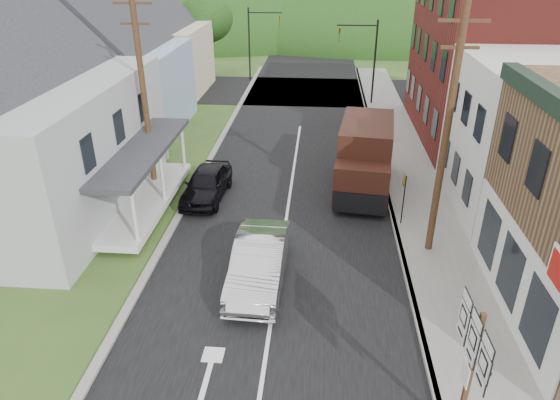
% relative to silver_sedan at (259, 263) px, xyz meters
% --- Properties ---
extents(ground, '(120.00, 120.00, 0.00)m').
position_rel_silver_sedan_xyz_m(ground, '(0.60, -1.00, -0.81)').
color(ground, '#2D4719').
rests_on(ground, ground).
extents(road, '(9.00, 90.00, 0.02)m').
position_rel_silver_sedan_xyz_m(road, '(0.60, 9.00, -0.81)').
color(road, black).
rests_on(road, ground).
extents(cross_road, '(60.00, 9.00, 0.02)m').
position_rel_silver_sedan_xyz_m(cross_road, '(0.60, 26.00, -0.81)').
color(cross_road, black).
rests_on(cross_road, ground).
extents(sidewalk_right, '(2.80, 55.00, 0.15)m').
position_rel_silver_sedan_xyz_m(sidewalk_right, '(6.50, 7.00, -0.73)').
color(sidewalk_right, slate).
rests_on(sidewalk_right, ground).
extents(curb_right, '(0.20, 55.00, 0.15)m').
position_rel_silver_sedan_xyz_m(curb_right, '(5.15, 7.00, -0.73)').
color(curb_right, slate).
rests_on(curb_right, ground).
extents(curb_left, '(0.30, 55.00, 0.12)m').
position_rel_silver_sedan_xyz_m(curb_left, '(-4.05, 7.00, -0.75)').
color(curb_left, slate).
rests_on(curb_left, ground).
extents(storefront_white, '(8.00, 7.00, 6.50)m').
position_rel_silver_sedan_xyz_m(storefront_white, '(11.90, 6.50, 2.44)').
color(storefront_white, silver).
rests_on(storefront_white, ground).
extents(storefront_red, '(8.00, 12.00, 10.00)m').
position_rel_silver_sedan_xyz_m(storefront_red, '(11.90, 16.00, 4.19)').
color(storefront_red, maroon).
rests_on(storefront_red, ground).
extents(house_gray, '(10.20, 12.24, 8.35)m').
position_rel_silver_sedan_xyz_m(house_gray, '(-11.40, 5.00, 3.43)').
color(house_gray, '#A6A8AB').
rests_on(house_gray, ground).
extents(house_blue, '(7.14, 8.16, 7.28)m').
position_rel_silver_sedan_xyz_m(house_blue, '(-10.40, 16.00, 2.89)').
color(house_blue, '#8091AF').
rests_on(house_blue, ground).
extents(house_cream, '(7.14, 8.16, 7.28)m').
position_rel_silver_sedan_xyz_m(house_cream, '(-10.90, 25.00, 2.89)').
color(house_cream, '#BFB594').
rests_on(house_cream, ground).
extents(utility_pole_right, '(1.60, 0.26, 9.00)m').
position_rel_silver_sedan_xyz_m(utility_pole_right, '(6.20, 2.50, 3.85)').
color(utility_pole_right, '#472D19').
rests_on(utility_pole_right, ground).
extents(utility_pole_left, '(1.60, 0.26, 9.00)m').
position_rel_silver_sedan_xyz_m(utility_pole_left, '(-5.90, 7.00, 3.85)').
color(utility_pole_left, '#472D19').
rests_on(utility_pole_left, ground).
extents(traffic_signal_right, '(2.87, 0.20, 6.00)m').
position_rel_silver_sedan_xyz_m(traffic_signal_right, '(4.90, 22.50, 2.95)').
color(traffic_signal_right, black).
rests_on(traffic_signal_right, ground).
extents(traffic_signal_left, '(2.87, 0.20, 6.00)m').
position_rel_silver_sedan_xyz_m(traffic_signal_left, '(-3.70, 29.50, 2.95)').
color(traffic_signal_left, black).
rests_on(traffic_signal_left, ground).
extents(tree_left_c, '(5.80, 5.80, 8.41)m').
position_rel_silver_sedan_xyz_m(tree_left_c, '(-18.40, 19.00, 5.13)').
color(tree_left_c, '#382616').
rests_on(tree_left_c, ground).
extents(tree_left_d, '(4.80, 4.80, 6.94)m').
position_rel_silver_sedan_xyz_m(tree_left_d, '(-8.40, 31.00, 4.08)').
color(tree_left_d, '#382616').
rests_on(tree_left_d, ground).
extents(forested_ridge, '(90.00, 30.00, 16.00)m').
position_rel_silver_sedan_xyz_m(forested_ridge, '(0.60, 54.00, -0.81)').
color(forested_ridge, black).
rests_on(forested_ridge, ground).
extents(silver_sedan, '(1.82, 4.93, 1.61)m').
position_rel_silver_sedan_xyz_m(silver_sedan, '(0.00, 0.00, 0.00)').
color(silver_sedan, '#B7B6BC').
rests_on(silver_sedan, ground).
extents(dark_sedan, '(1.95, 4.36, 1.45)m').
position_rel_silver_sedan_xyz_m(dark_sedan, '(-3.20, 6.29, -0.08)').
color(dark_sedan, black).
rests_on(dark_sedan, ground).
extents(delivery_van, '(3.01, 6.06, 3.26)m').
position_rel_silver_sedan_xyz_m(delivery_van, '(4.03, 7.75, 0.84)').
color(delivery_van, black).
rests_on(delivery_van, ground).
extents(route_sign_cluster, '(0.20, 2.03, 3.55)m').
position_rel_silver_sedan_xyz_m(route_sign_cluster, '(5.35, -5.71, 1.64)').
color(route_sign_cluster, '#472D19').
rests_on(route_sign_cluster, sidewalk_right).
extents(warning_sign, '(0.26, 0.59, 2.29)m').
position_rel_silver_sedan_xyz_m(warning_sign, '(5.38, 4.36, 0.81)').
color(warning_sign, black).
rests_on(warning_sign, sidewalk_right).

